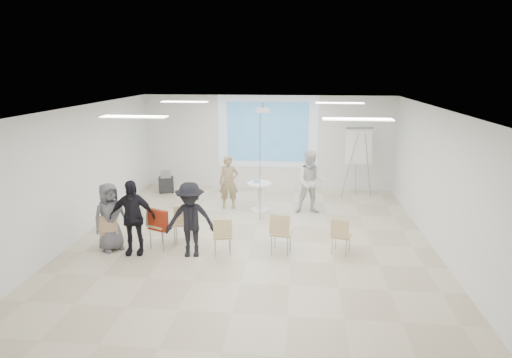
# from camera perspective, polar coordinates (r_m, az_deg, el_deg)

# --- Properties ---
(floor) EXTENTS (8.00, 9.00, 0.10)m
(floor) POSITION_cam_1_polar(r_m,az_deg,el_deg) (9.90, -0.47, -8.47)
(floor) COLOR beige
(floor) RESTS_ON ground
(ceiling) EXTENTS (8.00, 9.00, 0.10)m
(ceiling) POSITION_cam_1_polar(r_m,az_deg,el_deg) (9.14, -0.51, 9.70)
(ceiling) COLOR white
(ceiling) RESTS_ON wall_back
(wall_back) EXTENTS (8.00, 0.10, 3.00)m
(wall_back) POSITION_cam_1_polar(r_m,az_deg,el_deg) (13.84, 1.56, 4.91)
(wall_back) COLOR silver
(wall_back) RESTS_ON floor
(wall_left) EXTENTS (0.10, 9.00, 3.00)m
(wall_left) POSITION_cam_1_polar(r_m,az_deg,el_deg) (10.62, -22.77, 0.77)
(wall_left) COLOR silver
(wall_left) RESTS_ON floor
(wall_right) EXTENTS (0.10, 9.00, 3.00)m
(wall_right) POSITION_cam_1_polar(r_m,az_deg,el_deg) (9.83, 23.68, -0.36)
(wall_right) COLOR silver
(wall_right) RESTS_ON floor
(projection_halo) EXTENTS (3.20, 0.01, 2.30)m
(projection_halo) POSITION_cam_1_polar(r_m,az_deg,el_deg) (13.72, 1.55, 6.31)
(projection_halo) COLOR silver
(projection_halo) RESTS_ON wall_back
(projection_image) EXTENTS (2.60, 0.01, 1.90)m
(projection_image) POSITION_cam_1_polar(r_m,az_deg,el_deg) (13.70, 1.55, 6.30)
(projection_image) COLOR teal
(projection_image) RESTS_ON wall_back
(pedestal_table) EXTENTS (0.71, 0.71, 0.82)m
(pedestal_table) POSITION_cam_1_polar(r_m,az_deg,el_deg) (11.71, 0.47, -2.13)
(pedestal_table) COLOR white
(pedestal_table) RESTS_ON floor
(player_left) EXTENTS (0.67, 0.50, 1.69)m
(player_left) POSITION_cam_1_polar(r_m,az_deg,el_deg) (11.87, -3.66, 0.02)
(player_left) COLOR #94805A
(player_left) RESTS_ON floor
(player_right) EXTENTS (0.96, 0.79, 1.90)m
(player_right) POSITION_cam_1_polar(r_m,az_deg,el_deg) (11.53, 7.38, 0.02)
(player_right) COLOR white
(player_right) RESTS_ON floor
(controller_left) EXTENTS (0.05, 0.12, 0.04)m
(controller_left) POSITION_cam_1_polar(r_m,az_deg,el_deg) (12.02, -2.64, 1.54)
(controller_left) COLOR silver
(controller_left) RESTS_ON player_left
(controller_right) EXTENTS (0.04, 0.11, 0.04)m
(controller_right) POSITION_cam_1_polar(r_m,az_deg,el_deg) (11.69, 6.52, 1.93)
(controller_right) COLOR white
(controller_right) RESTS_ON player_right
(chair_far_left) EXTENTS (0.51, 0.52, 0.82)m
(chair_far_left) POSITION_cam_1_polar(r_m,az_deg,el_deg) (9.76, -19.03, -6.28)
(chair_far_left) COLOR tan
(chair_far_left) RESTS_ON floor
(chair_left_mid) EXTENTS (0.61, 0.63, 0.97)m
(chair_left_mid) POSITION_cam_1_polar(r_m,az_deg,el_deg) (9.47, -12.78, -5.90)
(chair_left_mid) COLOR tan
(chair_left_mid) RESTS_ON floor
(chair_left_inner) EXTENTS (0.54, 0.56, 0.90)m
(chair_left_inner) POSITION_cam_1_polar(r_m,az_deg,el_deg) (9.71, -9.63, -5.45)
(chair_left_inner) COLOR tan
(chair_left_inner) RESTS_ON floor
(chair_center) EXTENTS (0.47, 0.49, 0.83)m
(chair_center) POSITION_cam_1_polar(r_m,az_deg,el_deg) (9.00, -4.49, -7.25)
(chair_center) COLOR tan
(chair_center) RESTS_ON floor
(chair_right_inner) EXTENTS (0.48, 0.51, 0.90)m
(chair_right_inner) POSITION_cam_1_polar(r_m,az_deg,el_deg) (9.03, 3.29, -6.85)
(chair_right_inner) COLOR tan
(chair_right_inner) RESTS_ON floor
(chair_right_far) EXTENTS (0.48, 0.50, 0.80)m
(chair_right_far) POSITION_cam_1_polar(r_m,az_deg,el_deg) (9.19, 11.22, -7.13)
(chair_right_far) COLOR tan
(chair_right_far) RESTS_ON floor
(red_jacket) EXTENTS (0.48, 0.29, 0.45)m
(red_jacket) POSITION_cam_1_polar(r_m,az_deg,el_deg) (9.28, -12.91, -5.37)
(red_jacket) COLOR maroon
(red_jacket) RESTS_ON chair_left_mid
(laptop) EXTENTS (0.39, 0.33, 0.03)m
(laptop) POSITION_cam_1_polar(r_m,az_deg,el_deg) (9.82, -9.61, -5.52)
(laptop) COLOR black
(laptop) RESTS_ON chair_left_inner
(audience_left) EXTENTS (1.14, 0.76, 1.84)m
(audience_left) POSITION_cam_1_polar(r_m,az_deg,el_deg) (9.29, -16.23, -4.25)
(audience_left) COLOR black
(audience_left) RESTS_ON floor
(audience_mid) EXTENTS (1.23, 0.77, 1.80)m
(audience_mid) POSITION_cam_1_polar(r_m,az_deg,el_deg) (8.92, -8.75, -4.75)
(audience_mid) COLOR black
(audience_mid) RESTS_ON floor
(audience_outer) EXTENTS (0.94, 0.97, 1.67)m
(audience_outer) POSITION_cam_1_polar(r_m,az_deg,el_deg) (9.65, -18.92, -4.30)
(audience_outer) COLOR #5E5D63
(audience_outer) RESTS_ON floor
(flipchart_easel) EXTENTS (0.92, 0.71, 2.15)m
(flipchart_easel) POSITION_cam_1_polar(r_m,az_deg,el_deg) (13.07, 13.54, 4.30)
(flipchart_easel) COLOR gray
(flipchart_easel) RESTS_ON floor
(av_cart) EXTENTS (0.54, 0.47, 0.68)m
(av_cart) POSITION_cam_1_polar(r_m,az_deg,el_deg) (13.80, -11.88, -0.46)
(av_cart) COLOR black
(av_cart) RESTS_ON floor
(ceiling_projector) EXTENTS (0.30, 0.25, 3.00)m
(ceiling_projector) POSITION_cam_1_polar(r_m,az_deg,el_deg) (10.64, 0.91, 8.45)
(ceiling_projector) COLOR white
(ceiling_projector) RESTS_ON ceiling
(fluor_panel_nw) EXTENTS (1.20, 0.30, 0.02)m
(fluor_panel_nw) POSITION_cam_1_polar(r_m,az_deg,el_deg) (11.48, -9.52, 10.12)
(fluor_panel_nw) COLOR white
(fluor_panel_nw) RESTS_ON ceiling
(fluor_panel_ne) EXTENTS (1.20, 0.30, 0.02)m
(fluor_panel_ne) POSITION_cam_1_polar(r_m,az_deg,el_deg) (11.13, 11.10, 9.91)
(fluor_panel_ne) COLOR white
(fluor_panel_ne) RESTS_ON ceiling
(fluor_panel_sw) EXTENTS (1.20, 0.30, 0.02)m
(fluor_panel_sw) POSITION_cam_1_polar(r_m,az_deg,el_deg) (8.17, -15.93, 8.00)
(fluor_panel_sw) COLOR white
(fluor_panel_sw) RESTS_ON ceiling
(fluor_panel_se) EXTENTS (1.20, 0.30, 0.02)m
(fluor_panel_se) POSITION_cam_1_polar(r_m,az_deg,el_deg) (7.67, 13.39, 7.76)
(fluor_panel_se) COLOR white
(fluor_panel_se) RESTS_ON ceiling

